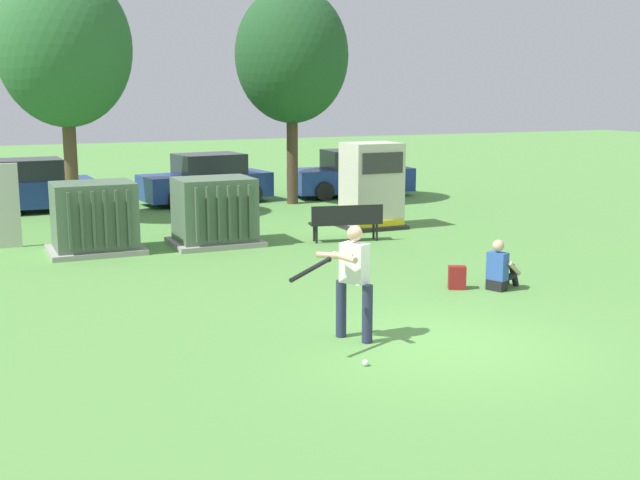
{
  "coord_description": "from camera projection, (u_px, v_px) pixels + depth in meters",
  "views": [
    {
      "loc": [
        -6.33,
        -9.73,
        3.71
      ],
      "look_at": [
        -0.45,
        3.5,
        1.0
      ],
      "focal_mm": 45.38,
      "sensor_mm": 36.0,
      "label": 1
    }
  ],
  "objects": [
    {
      "name": "parked_car_right_of_center",
      "position": [
        206.0,
        180.0,
        26.57
      ],
      "size": [
        4.38,
        2.3,
        1.62
      ],
      "color": "navy",
      "rests_on": "ground"
    },
    {
      "name": "tree_left",
      "position": [
        64.0,
        48.0,
        22.15
      ],
      "size": [
        3.67,
        3.67,
        7.01
      ],
      "color": "brown",
      "rests_on": "ground"
    },
    {
      "name": "seated_spectator",
      "position": [
        500.0,
        270.0,
        15.15
      ],
      "size": [
        0.79,
        0.66,
        0.96
      ],
      "color": "black",
      "rests_on": "ground"
    },
    {
      "name": "park_bench",
      "position": [
        346.0,
        220.0,
        19.86
      ],
      "size": [
        1.84,
        0.74,
        0.92
      ],
      "color": "black",
      "rests_on": "ground"
    },
    {
      "name": "tree_center_left",
      "position": [
        292.0,
        56.0,
        25.7
      ],
      "size": [
        3.62,
        3.62,
        6.92
      ],
      "color": "#4C3828",
      "rests_on": "ground"
    },
    {
      "name": "sports_ball",
      "position": [
        366.0,
        363.0,
        10.99
      ],
      "size": [
        0.09,
        0.09,
        0.09
      ],
      "primitive_type": "sphere",
      "color": "white",
      "rests_on": "ground"
    },
    {
      "name": "batter",
      "position": [
        352.0,
        277.0,
        11.93
      ],
      "size": [
        1.52,
        1.02,
        1.74
      ],
      "color": "#282D4C",
      "rests_on": "ground"
    },
    {
      "name": "backpack",
      "position": [
        457.0,
        278.0,
        15.2
      ],
      "size": [
        0.37,
        0.35,
        0.44
      ],
      "color": "maroon",
      "rests_on": "ground"
    },
    {
      "name": "parked_car_left_of_center",
      "position": [
        22.0,
        188.0,
        24.53
      ],
      "size": [
        4.24,
        2.0,
        1.62
      ],
      "color": "navy",
      "rests_on": "ground"
    },
    {
      "name": "transformer_mid_west",
      "position": [
        215.0,
        212.0,
        19.44
      ],
      "size": [
        2.1,
        1.7,
        1.62
      ],
      "color": "#9E9B93",
      "rests_on": "ground"
    },
    {
      "name": "generator_enclosure",
      "position": [
        371.0,
        186.0,
        21.76
      ],
      "size": [
        1.6,
        1.4,
        2.3
      ],
      "color": "#262626",
      "rests_on": "ground"
    },
    {
      "name": "ground_plane",
      "position": [
        444.0,
        344.0,
        11.95
      ],
      "size": [
        96.0,
        96.0,
        0.0
      ],
      "primitive_type": "plane",
      "color": "#5B9947"
    },
    {
      "name": "transformer_west",
      "position": [
        94.0,
        219.0,
        18.5
      ],
      "size": [
        2.1,
        1.7,
        1.62
      ],
      "color": "#9E9B93",
      "rests_on": "ground"
    },
    {
      "name": "parked_car_rightmost",
      "position": [
        352.0,
        175.0,
        28.3
      ],
      "size": [
        4.32,
        2.16,
        1.62
      ],
      "color": "navy",
      "rests_on": "ground"
    }
  ]
}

